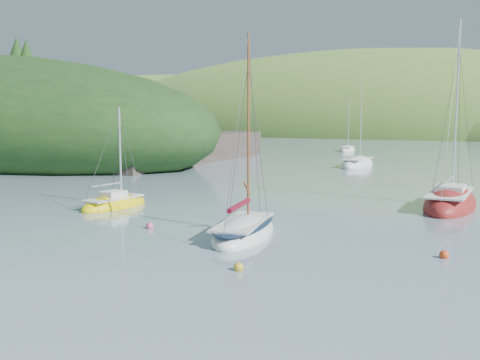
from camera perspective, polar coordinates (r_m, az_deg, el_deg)
The scene contains 7 objects.
ground at distance 25.03m, azimuth -7.00°, elevation -6.45°, with size 700.00×700.00×0.00m, color slate.
daysailer_white at distance 25.81m, azimuth 0.41°, elevation -5.47°, with size 4.40×7.17×10.37m.
sloop_red at distance 36.19m, azimuth 21.49°, elevation -2.41°, with size 3.74×8.89×12.81m.
sailboat_yellow at distance 34.77m, azimuth -13.24°, elevation -2.58°, with size 2.22×5.26×6.90m.
distant_sloop_a at distance 63.26m, azimuth 12.41°, elevation 1.59°, with size 3.42×8.17×11.38m.
distant_sloop_c at distance 91.52m, azimuth 11.35°, elevation 3.14°, with size 3.53×6.82×9.28m.
mooring_buoys at distance 28.00m, azimuth 3.13°, elevation -4.75°, with size 24.69×12.84×0.47m.
Camera 1 is at (15.87, -18.50, 5.68)m, focal length 40.00 mm.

